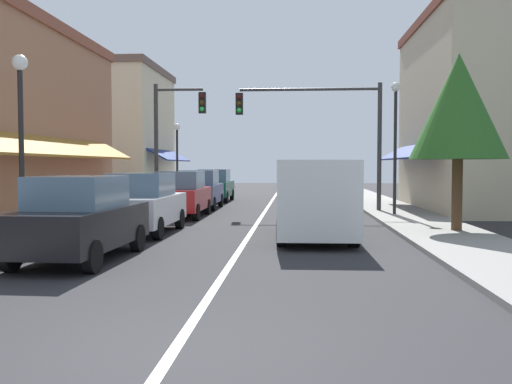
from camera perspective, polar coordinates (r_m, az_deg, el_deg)
The scene contains 18 objects.
ground_plane at distance 23.66m, azimuth 0.82°, elevation -2.11°, with size 80.00×80.00×0.00m, color #28282B.
sidewalk_left at distance 24.57m, azimuth -12.10°, elevation -1.85°, with size 2.60×56.00×0.12m, color #A39E99.
sidewalk_right at distance 23.99m, azimuth 14.06°, elevation -1.98°, with size 2.60×56.00×0.12m, color gray.
lane_center_stripe at distance 23.65m, azimuth 0.82°, elevation -2.10°, with size 0.14×52.00×0.01m, color silver.
storefront_right_block at distance 26.96m, azimuth 22.18°, elevation 7.36°, with size 6.99×10.20×8.53m.
storefront_far_left at distance 35.25m, azimuth -13.74°, elevation 5.80°, with size 6.48×8.20×7.86m.
parked_car_nearest_left at distance 12.30m, azimuth -17.37°, elevation -2.60°, with size 1.88×4.15×1.77m.
parked_car_second_left at distance 16.72m, azimuth -11.38°, elevation -1.15°, with size 1.82×4.12×1.77m.
parked_car_third_left at distance 21.71m, azimuth -7.54°, elevation -0.24°, with size 1.80×4.11×1.77m.
parked_car_far_left at distance 25.92m, azimuth -5.70°, elevation 0.24°, with size 1.82×4.12×1.77m.
parked_car_distant_left at distance 31.17m, azimuth -4.19°, elevation 0.67°, with size 1.78×4.10×1.77m.
van_in_lane at distance 15.39m, azimuth 5.97°, elevation -0.44°, with size 2.04×5.20×2.12m.
traffic_signal_mast_arm at distance 23.90m, azimuth 7.15°, elevation 6.97°, with size 6.09×0.50×5.41m.
traffic_signal_left_corner at distance 25.03m, azimuth -8.48°, elevation 6.36°, with size 2.32×0.50×5.54m.
street_lamp_left_near at distance 14.21m, azimuth -22.67°, elevation 6.89°, with size 0.36×0.36×4.53m.
street_lamp_right_mid at distance 22.29m, azimuth 13.90°, elevation 6.35°, with size 0.36×0.36×5.15m.
street_lamp_left_far at distance 30.36m, azimuth -7.98°, elevation 4.39°, with size 0.36×0.36×4.22m.
tree_right_near at distance 17.32m, azimuth 19.78°, elevation 8.07°, with size 2.74×2.74×5.19m.
Camera 1 is at (1.30, -5.54, 1.99)m, focal length 39.60 mm.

